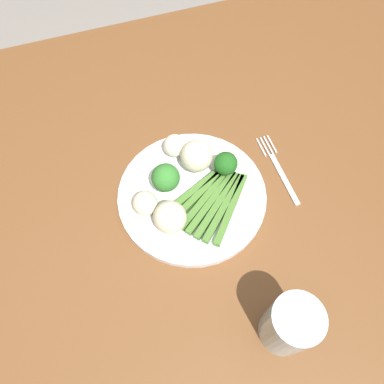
# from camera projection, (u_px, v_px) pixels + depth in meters

# --- Properties ---
(ground_plane) EXTENTS (6.00, 6.00, 0.02)m
(ground_plane) POSITION_uv_depth(u_px,v_px,m) (191.00, 282.00, 1.40)
(ground_plane) COLOR gray
(dining_table) EXTENTS (1.39, 0.98, 0.76)m
(dining_table) POSITION_uv_depth(u_px,v_px,m) (191.00, 200.00, 0.81)
(dining_table) COLOR brown
(dining_table) RESTS_ON ground_plane
(plate) EXTENTS (0.28, 0.28, 0.01)m
(plate) POSITION_uv_depth(u_px,v_px,m) (192.00, 195.00, 0.70)
(plate) COLOR white
(plate) RESTS_ON dining_table
(asparagus_bundle) EXTENTS (0.17, 0.16, 0.01)m
(asparagus_bundle) POSITION_uv_depth(u_px,v_px,m) (212.00, 200.00, 0.68)
(asparagus_bundle) COLOR #47752D
(asparagus_bundle) RESTS_ON plate
(broccoli_near_center) EXTENTS (0.05, 0.05, 0.06)m
(broccoli_near_center) POSITION_uv_depth(u_px,v_px,m) (166.00, 178.00, 0.66)
(broccoli_near_center) COLOR #609E3D
(broccoli_near_center) RESTS_ON plate
(broccoli_back_right) EXTENTS (0.04, 0.04, 0.05)m
(broccoli_back_right) POSITION_uv_depth(u_px,v_px,m) (226.00, 164.00, 0.68)
(broccoli_back_right) COLOR #4C7F2B
(broccoli_back_right) RESTS_ON plate
(cauliflower_near_fork) EXTENTS (0.06, 0.06, 0.06)m
(cauliflower_near_fork) POSITION_uv_depth(u_px,v_px,m) (170.00, 217.00, 0.63)
(cauliflower_near_fork) COLOR beige
(cauliflower_near_fork) RESTS_ON plate
(cauliflower_edge) EXTENTS (0.05, 0.05, 0.05)m
(cauliflower_edge) POSITION_uv_depth(u_px,v_px,m) (145.00, 203.00, 0.65)
(cauliflower_edge) COLOR beige
(cauliflower_edge) RESTS_ON plate
(cauliflower_left) EXTENTS (0.06, 0.06, 0.06)m
(cauliflower_left) POSITION_uv_depth(u_px,v_px,m) (197.00, 156.00, 0.69)
(cauliflower_left) COLOR beige
(cauliflower_left) RESTS_ON plate
(cauliflower_back) EXTENTS (0.04, 0.04, 0.04)m
(cauliflower_back) POSITION_uv_depth(u_px,v_px,m) (175.00, 145.00, 0.71)
(cauliflower_back) COLOR silver
(cauliflower_back) RESTS_ON plate
(fork) EXTENTS (0.03, 0.17, 0.00)m
(fork) POSITION_uv_depth(u_px,v_px,m) (278.00, 168.00, 0.73)
(fork) COLOR silver
(fork) RESTS_ON dining_table
(water_glass) EXTENTS (0.07, 0.07, 0.12)m
(water_glass) POSITION_uv_depth(u_px,v_px,m) (290.00, 325.00, 0.54)
(water_glass) COLOR silver
(water_glass) RESTS_ON dining_table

